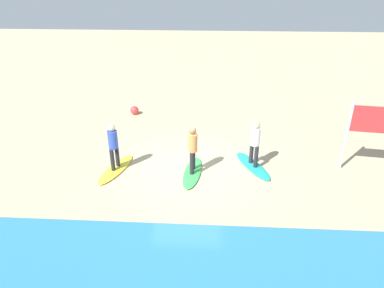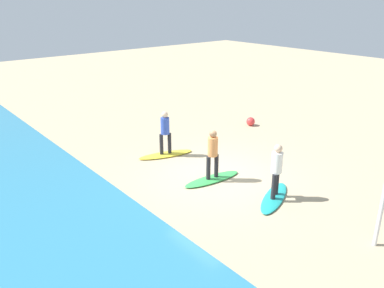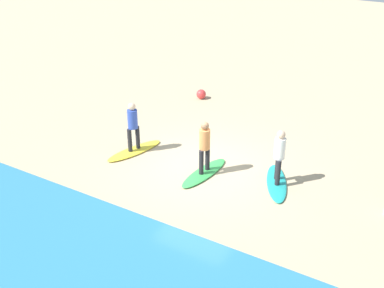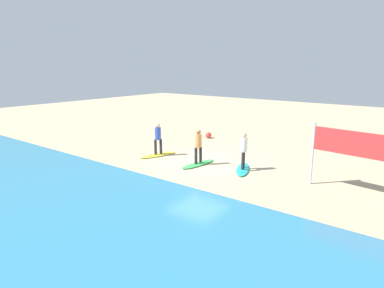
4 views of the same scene
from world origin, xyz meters
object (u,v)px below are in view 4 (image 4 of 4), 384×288
(surfer_green, at_px, (198,144))
(beach_ball, at_px, (208,135))
(surfboard_yellow, at_px, (158,155))
(surfer_yellow, at_px, (158,136))
(surfboard_green, at_px, (198,164))
(surfer_teal, at_px, (244,148))
(surfboard_teal, at_px, (243,169))

(surfer_green, bearing_deg, beach_ball, -59.59)
(surfboard_yellow, xyz_separation_m, beach_ball, (0.41, -5.16, 0.15))
(surfer_yellow, bearing_deg, surfboard_green, 178.51)
(surfer_teal, height_order, surfboard_yellow, surfer_teal)
(surfboard_teal, height_order, surfer_green, surfer_green)
(surfer_green, xyz_separation_m, surfer_yellow, (2.66, -0.07, 0.00))
(surfer_teal, height_order, surfer_yellow, same)
(surfer_green, bearing_deg, surfer_teal, -164.77)
(surfer_yellow, bearing_deg, surfer_green, 178.51)
(surfer_yellow, bearing_deg, surfboard_yellow, 90.00)
(surfboard_teal, distance_m, surfer_teal, 0.99)
(surfer_yellow, bearing_deg, surfboard_teal, -173.98)
(beach_ball, bearing_deg, surfer_teal, 137.92)
(surfboard_green, xyz_separation_m, surfer_yellow, (2.66, -0.07, 0.99))
(surfboard_green, height_order, beach_ball, beach_ball)
(surfer_green, relative_size, surfboard_yellow, 0.78)
(surfer_yellow, distance_m, beach_ball, 5.24)
(surfer_teal, relative_size, surfer_yellow, 1.00)
(surfboard_green, relative_size, surfer_green, 1.28)
(surfboard_teal, bearing_deg, beach_ball, -156.86)
(surfboard_yellow, height_order, beach_ball, beach_ball)
(surfboard_teal, xyz_separation_m, surfboard_green, (2.09, 0.57, 0.00))
(surfboard_teal, relative_size, surfboard_yellow, 1.00)
(surfboard_teal, relative_size, surfer_yellow, 1.28)
(surfer_teal, distance_m, surfer_yellow, 4.77)
(surfboard_green, distance_m, beach_ball, 6.06)
(surfboard_green, bearing_deg, surfboard_teal, 111.08)
(surfboard_green, relative_size, beach_ball, 5.33)
(surfboard_yellow, bearing_deg, beach_ball, -159.42)
(surfer_teal, xyz_separation_m, surfer_green, (2.09, 0.57, 0.00))
(surfboard_yellow, relative_size, surfer_yellow, 1.28)
(surfer_green, distance_m, beach_ball, 6.12)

